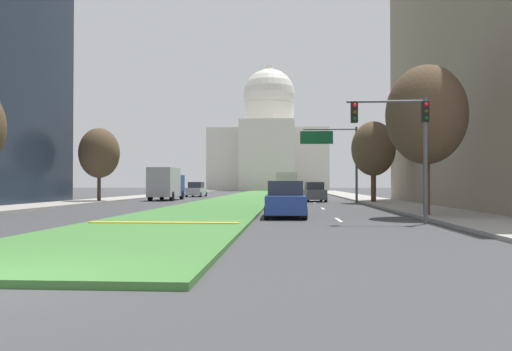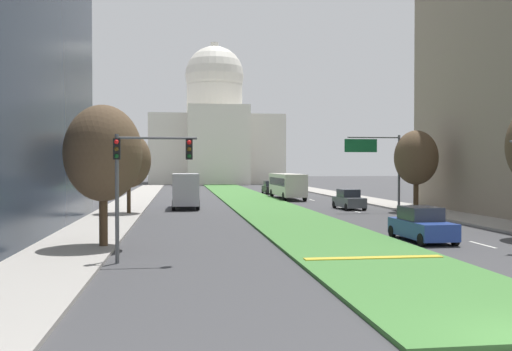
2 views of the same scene
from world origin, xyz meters
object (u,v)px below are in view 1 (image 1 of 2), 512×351
sedan_midblock (314,193)px  sedan_distant (196,190)px  overhead_guide_sign (336,149)px  box_truck_delivery (166,183)px  capitol_building (269,146)px  traffic_light_near_right (404,132)px  street_tree_right_near (426,115)px  street_tree_left_mid (99,153)px  city_bus (287,183)px  sedan_lead_stopped (285,200)px  street_tree_right_mid (373,149)px  sedan_far_horizon (287,189)px

sedan_midblock → sedan_distant: (-13.96, 15.58, 0.03)m
overhead_guide_sign → box_truck_delivery: bearing=160.0°
capitol_building → overhead_guide_sign: 81.58m
sedan_distant → overhead_guide_sign: bearing=-50.4°
traffic_light_near_right → box_truck_delivery: (-16.88, 27.45, -2.12)m
traffic_light_near_right → street_tree_right_near: street_tree_right_near is taller
street_tree_left_mid → city_bus: bearing=49.1°
capitol_building → box_truck_delivery: size_ratio=4.94×
sedan_midblock → sedan_distant: sedan_distant is taller
street_tree_left_mid → box_truck_delivery: 7.82m
street_tree_left_mid → box_truck_delivery: size_ratio=1.03×
sedan_lead_stopped → city_bus: 36.97m
overhead_guide_sign → sedan_midblock: 5.28m
street_tree_left_mid → city_bus: 25.33m
traffic_light_near_right → city_bus: bearing=96.9°
capitol_building → city_bus: 62.54m
city_bus → sedan_distant: bearing=-178.5°
street_tree_right_mid → city_bus: size_ratio=0.63×
street_tree_right_mid → sedan_lead_stopped: street_tree_right_mid is taller
traffic_light_near_right → overhead_guide_sign: 21.56m
capitol_building → sedan_distant: (-6.77, -61.97, -10.22)m
street_tree_right_near → street_tree_right_mid: size_ratio=1.07×
sedan_distant → box_truck_delivery: 13.00m
street_tree_left_mid → sedan_lead_stopped: bearing=-47.3°
overhead_guide_sign → city_bus: 19.84m
sedan_distant → street_tree_left_mid: bearing=-105.3°
sedan_midblock → street_tree_left_mid: bearing=-170.6°
sedan_lead_stopped → city_bus: size_ratio=0.42×
box_truck_delivery → sedan_lead_stopped: bearing=-63.2°
sedan_lead_stopped → box_truck_delivery: bearing=116.8°
street_tree_right_mid → box_truck_delivery: street_tree_right_mid is taller
street_tree_right_mid → sedan_far_horizon: street_tree_right_mid is taller
sedan_lead_stopped → sedan_midblock: sedan_midblock is taller
sedan_distant → box_truck_delivery: (-0.58, -12.96, 0.82)m
street_tree_right_mid → sedan_distant: (-18.70, 19.21, -3.72)m
traffic_light_near_right → sedan_lead_stopped: (-4.93, 3.76, -2.96)m
sedan_midblock → box_truck_delivery: box_truck_delivery is taller
capitol_building → street_tree_left_mid: size_ratio=4.81×
capitol_building → sedan_far_horizon: capitol_building is taller
street_tree_right_near → sedan_midblock: 21.91m
sedan_far_horizon → street_tree_right_mid: bearing=-76.8°
street_tree_right_near → sedan_far_horizon: street_tree_right_near is taller
street_tree_right_near → sedan_far_horizon: (-6.87, 48.80, -4.15)m
capitol_building → sedan_midblock: size_ratio=7.51×
sedan_midblock → city_bus: 16.12m
street_tree_right_near → street_tree_right_mid: street_tree_right_near is taller
street_tree_right_near → sedan_distant: bearing=116.4°
traffic_light_near_right → overhead_guide_sign: size_ratio=0.80×
sedan_far_horizon → box_truck_delivery: box_truck_delivery is taller
sedan_distant → box_truck_delivery: box_truck_delivery is taller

